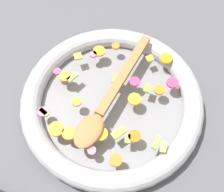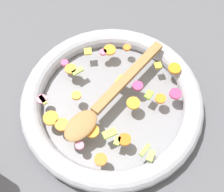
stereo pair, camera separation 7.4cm
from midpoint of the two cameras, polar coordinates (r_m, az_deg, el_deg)
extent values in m
plane|color=#4C4C51|center=(0.79, 2.69, -2.03)|extent=(4.00, 4.00, 0.00)
cylinder|color=slate|center=(0.78, 2.71, -1.83)|extent=(0.40, 0.40, 0.01)
torus|color=#9E9EA5|center=(0.77, 2.77, -1.17)|extent=(0.45, 0.45, 0.05)
cylinder|color=orange|center=(0.81, 13.99, 4.71)|extent=(0.05, 0.05, 0.01)
cylinder|color=orange|center=(0.70, 5.40, -8.22)|extent=(0.04, 0.04, 0.01)
cylinder|color=orange|center=(0.72, -8.24, -4.29)|extent=(0.04, 0.04, 0.01)
cylinder|color=orange|center=(0.74, 6.75, -1.69)|extent=(0.05, 0.05, 0.01)
cylinder|color=orange|center=(0.82, 2.19, 8.21)|extent=(0.04, 0.04, 0.01)
cylinder|color=orange|center=(0.78, -4.88, 4.73)|extent=(0.04, 0.04, 0.01)
cylinder|color=orange|center=(0.75, 11.66, -0.72)|extent=(0.03, 0.03, 0.01)
cylinder|color=orange|center=(0.82, 5.36, 8.59)|extent=(0.02, 0.02, 0.01)
cylinder|color=orange|center=(0.70, -0.64, -6.69)|extent=(0.04, 0.04, 0.01)
cylinder|color=orange|center=(0.71, -6.22, -5.48)|extent=(0.04, 0.04, 0.01)
cylinder|color=orange|center=(0.74, -3.71, -0.15)|extent=(0.03, 0.03, 0.01)
cylinder|color=orange|center=(0.68, 1.12, -11.83)|extent=(0.03, 0.03, 0.01)
cube|color=#A1D050|center=(0.78, -3.59, 4.36)|extent=(0.03, 0.03, 0.01)
cube|color=#A6C250|center=(0.69, 10.24, -10.99)|extent=(0.03, 0.01, 0.01)
cube|color=#80AD45|center=(0.69, 9.15, -10.02)|extent=(0.03, 0.02, 0.01)
cube|color=#82B837|center=(0.75, 9.59, -0.02)|extent=(0.03, 0.02, 0.01)
cube|color=#A8CF47|center=(0.69, 4.07, -8.45)|extent=(0.02, 0.01, 0.01)
cube|color=#98C242|center=(0.70, 2.61, -7.11)|extent=(0.04, 0.03, 0.01)
cube|color=#8AB630|center=(0.77, 3.84, 2.90)|extent=(0.03, 0.02, 0.01)
cube|color=#BCD457|center=(0.75, -9.77, -0.96)|extent=(0.02, 0.03, 0.01)
cylinder|color=pink|center=(0.75, -9.93, -0.84)|extent=(0.03, 0.03, 0.01)
cylinder|color=pink|center=(0.69, -2.85, -9.32)|extent=(0.03, 0.03, 0.01)
cylinder|color=#E26684|center=(0.81, 1.01, 7.81)|extent=(0.03, 0.03, 0.01)
cylinder|color=#DE4878|center=(0.80, -6.02, 5.82)|extent=(0.02, 0.02, 0.01)
cylinder|color=#CD3565|center=(0.77, 14.24, 0.17)|extent=(0.04, 0.04, 0.01)
cylinder|color=#C83970|center=(0.76, 7.50, 1.62)|extent=(0.03, 0.03, 0.01)
cube|color=gold|center=(0.80, 11.09, 5.28)|extent=(0.02, 0.02, 0.01)
cube|color=yellow|center=(0.81, -1.82, 7.93)|extent=(0.03, 0.03, 0.01)
cube|color=olive|center=(0.76, 5.87, 3.41)|extent=(0.25, 0.10, 0.01)
ellipsoid|color=olive|center=(0.70, -2.70, -5.69)|extent=(0.10, 0.08, 0.01)
camera|label=1|loc=(0.04, -87.13, 5.05)|focal=50.00mm
camera|label=2|loc=(0.04, 92.87, -5.05)|focal=50.00mm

